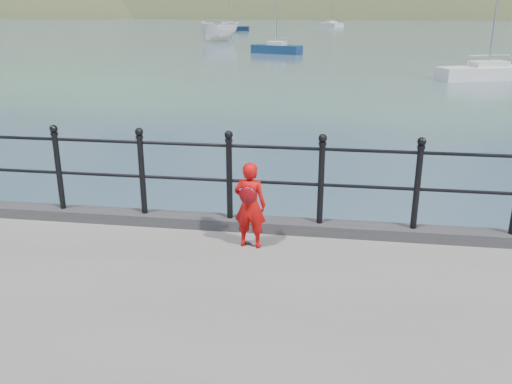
% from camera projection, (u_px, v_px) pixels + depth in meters
% --- Properties ---
extents(ground, '(600.00, 600.00, 0.00)m').
position_uv_depth(ground, '(275.00, 291.00, 7.74)').
color(ground, '#2D4251').
rests_on(ground, ground).
extents(kerb, '(60.00, 0.30, 0.15)m').
position_uv_depth(kerb, '(274.00, 225.00, 7.24)').
color(kerb, '#28282B').
rests_on(kerb, quay).
extents(railing, '(18.11, 0.11, 1.20)m').
position_uv_depth(railing, '(275.00, 172.00, 7.00)').
color(railing, black).
rests_on(railing, kerb).
extents(far_shore, '(830.00, 200.00, 156.00)m').
position_uv_depth(far_shore, '(427.00, 70.00, 233.43)').
color(far_shore, '#333A21').
rests_on(far_shore, ground).
extents(child, '(0.43, 0.34, 1.09)m').
position_uv_depth(child, '(250.00, 205.00, 6.61)').
color(child, red).
rests_on(child, quay).
extents(launch_white, '(4.76, 6.25, 2.28)m').
position_uv_depth(launch_white, '(219.00, 31.00, 59.72)').
color(launch_white, white).
rests_on(launch_white, ground).
extents(sailboat_left, '(5.27, 1.63, 7.61)m').
position_uv_depth(sailboat_left, '(232.00, 29.00, 85.92)').
color(sailboat_left, black).
rests_on(sailboat_left, ground).
extents(sailboat_near, '(5.72, 3.34, 7.71)m').
position_uv_depth(sailboat_near, '(487.00, 73.00, 29.58)').
color(sailboat_near, silver).
rests_on(sailboat_near, ground).
extents(sailboat_deep, '(4.99, 6.52, 9.50)m').
position_uv_depth(sailboat_deep, '(331.00, 25.00, 103.69)').
color(sailboat_deep, beige).
rests_on(sailboat_deep, ground).
extents(sailboat_port, '(4.47, 2.81, 6.44)m').
position_uv_depth(sailboat_port, '(277.00, 49.00, 45.52)').
color(sailboat_port, navy).
rests_on(sailboat_port, ground).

